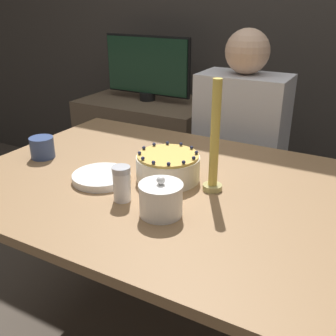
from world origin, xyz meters
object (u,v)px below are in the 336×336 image
(person_man_blue_shirt, at_px, (238,175))
(tv_monitor, at_px, (147,67))
(sugar_shaker, at_px, (122,183))
(candle, at_px, (214,146))
(cake, at_px, (168,167))
(sugar_bowl, at_px, (161,199))

(person_man_blue_shirt, relative_size, tv_monitor, 2.06)
(sugar_shaker, relative_size, candle, 0.31)
(sugar_shaker, bearing_deg, cake, 75.87)
(sugar_bowl, distance_m, sugar_shaker, 0.14)
(sugar_bowl, distance_m, tv_monitor, 1.53)
(sugar_bowl, bearing_deg, cake, 113.93)
(tv_monitor, bearing_deg, sugar_bowl, -57.04)
(person_man_blue_shirt, distance_m, tv_monitor, 0.95)
(sugar_bowl, xyz_separation_m, sugar_shaker, (-0.14, 0.02, 0.01))
(cake, relative_size, sugar_bowl, 1.70)
(cake, distance_m, tv_monitor, 1.30)
(sugar_shaker, relative_size, person_man_blue_shirt, 0.09)
(cake, height_order, tv_monitor, tv_monitor)
(cake, relative_size, candle, 0.60)
(sugar_shaker, bearing_deg, person_man_blue_shirt, 84.79)
(candle, height_order, person_man_blue_shirt, person_man_blue_shirt)
(sugar_shaker, relative_size, tv_monitor, 0.18)
(sugar_bowl, distance_m, candle, 0.24)
(sugar_shaker, xyz_separation_m, tv_monitor, (-0.69, 1.26, 0.10))
(sugar_shaker, xyz_separation_m, candle, (0.21, 0.19, 0.09))
(cake, height_order, sugar_bowl, sugar_bowl)
(sugar_bowl, relative_size, tv_monitor, 0.21)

